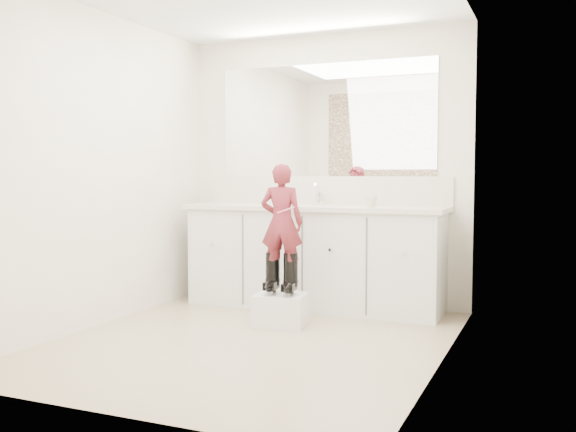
% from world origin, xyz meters
% --- Properties ---
extents(floor, '(3.00, 3.00, 0.00)m').
position_xyz_m(floor, '(0.00, 0.00, 0.00)').
color(floor, '#8B715B').
rests_on(floor, ground).
extents(wall_back, '(2.60, 0.00, 2.60)m').
position_xyz_m(wall_back, '(0.00, 1.50, 1.20)').
color(wall_back, beige).
rests_on(wall_back, floor).
extents(wall_front, '(2.60, 0.00, 2.60)m').
position_xyz_m(wall_front, '(0.00, -1.50, 1.20)').
color(wall_front, beige).
rests_on(wall_front, floor).
extents(wall_left, '(0.00, 3.00, 3.00)m').
position_xyz_m(wall_left, '(-1.30, 0.00, 1.20)').
color(wall_left, beige).
rests_on(wall_left, floor).
extents(wall_right, '(0.00, 3.00, 3.00)m').
position_xyz_m(wall_right, '(1.30, 0.00, 1.20)').
color(wall_right, beige).
rests_on(wall_right, floor).
extents(vanity_cabinet, '(2.20, 0.55, 0.85)m').
position_xyz_m(vanity_cabinet, '(0.00, 1.23, 0.42)').
color(vanity_cabinet, silver).
rests_on(vanity_cabinet, floor).
extents(countertop, '(2.28, 0.58, 0.04)m').
position_xyz_m(countertop, '(0.00, 1.21, 0.87)').
color(countertop, beige).
rests_on(countertop, vanity_cabinet).
extents(backsplash, '(2.28, 0.03, 0.25)m').
position_xyz_m(backsplash, '(0.00, 1.49, 1.02)').
color(backsplash, beige).
rests_on(backsplash, countertop).
extents(mirror, '(2.00, 0.02, 1.00)m').
position_xyz_m(mirror, '(0.00, 1.49, 1.64)').
color(mirror, white).
rests_on(mirror, wall_back).
extents(dot_panel, '(2.00, 0.01, 1.20)m').
position_xyz_m(dot_panel, '(0.00, -1.49, 1.65)').
color(dot_panel, '#472819').
rests_on(dot_panel, wall_front).
extents(faucet, '(0.08, 0.08, 0.10)m').
position_xyz_m(faucet, '(0.00, 1.38, 0.94)').
color(faucet, silver).
rests_on(faucet, countertop).
extents(cup, '(0.13, 0.13, 0.09)m').
position_xyz_m(cup, '(0.51, 1.22, 0.94)').
color(cup, beige).
rests_on(cup, countertop).
extents(soap_bottle, '(0.11, 0.11, 0.21)m').
position_xyz_m(soap_bottle, '(-0.37, 1.29, 1.00)').
color(soap_bottle, white).
rests_on(soap_bottle, countertop).
extents(step_stool, '(0.42, 0.37, 0.24)m').
position_xyz_m(step_stool, '(-0.00, 0.50, 0.12)').
color(step_stool, silver).
rests_on(step_stool, floor).
extents(boot_left, '(0.15, 0.23, 0.32)m').
position_xyz_m(boot_left, '(-0.08, 0.52, 0.40)').
color(boot_left, black).
rests_on(boot_left, step_stool).
extents(boot_right, '(0.15, 0.23, 0.32)m').
position_xyz_m(boot_right, '(0.07, 0.52, 0.40)').
color(boot_right, black).
rests_on(boot_right, step_stool).
extents(toddler, '(0.36, 0.26, 0.90)m').
position_xyz_m(toddler, '(-0.00, 0.52, 0.79)').
color(toddler, '#B43742').
rests_on(toddler, step_stool).
extents(toothbrush, '(0.14, 0.03, 0.06)m').
position_xyz_m(toothbrush, '(0.07, 0.44, 0.89)').
color(toothbrush, '#EC5B8F').
rests_on(toothbrush, toddler).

